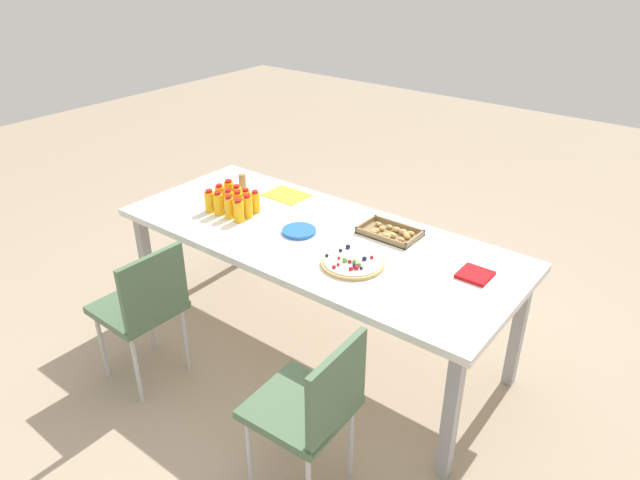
{
  "coord_description": "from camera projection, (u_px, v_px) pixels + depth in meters",
  "views": [
    {
      "loc": [
        1.75,
        -2.22,
        2.22
      ],
      "look_at": [
        0.08,
        -0.07,
        0.78
      ],
      "focal_mm": 32.55,
      "sensor_mm": 36.0,
      "label": 1
    }
  ],
  "objects": [
    {
      "name": "napkin_stack",
      "position": [
        475.0,
        275.0,
        2.79
      ],
      "size": [
        0.15,
        0.15,
        0.02
      ],
      "primitive_type": "cube",
      "color": "red",
      "rests_on": "party_table"
    },
    {
      "name": "juice_bottle_4",
      "position": [
        220.0,
        196.0,
        3.47
      ],
      "size": [
        0.06,
        0.06,
        0.15
      ],
      "color": "#FAAC14",
      "rests_on": "party_table"
    },
    {
      "name": "juice_bottle_7",
      "position": [
        248.0,
        207.0,
        3.34
      ],
      "size": [
        0.06,
        0.06,
        0.14
      ],
      "color": "#FAAE14",
      "rests_on": "party_table"
    },
    {
      "name": "ground_plane",
      "position": [
        316.0,
        344.0,
        3.54
      ],
      "size": [
        12.0,
        12.0,
        0.0
      ],
      "primitive_type": "plane",
      "color": "tan"
    },
    {
      "name": "juice_bottle_10",
      "position": [
        246.0,
        200.0,
        3.44
      ],
      "size": [
        0.06,
        0.06,
        0.13
      ],
      "color": "#F8AC14",
      "rests_on": "party_table"
    },
    {
      "name": "juice_bottle_6",
      "position": [
        238.0,
        203.0,
        3.39
      ],
      "size": [
        0.06,
        0.06,
        0.14
      ],
      "color": "#F8AF14",
      "rests_on": "party_table"
    },
    {
      "name": "paper_folder",
      "position": [
        287.0,
        195.0,
        3.65
      ],
      "size": [
        0.26,
        0.2,
        0.01
      ],
      "primitive_type": "cube",
      "rotation": [
        0.0,
        0.0,
        -0.01
      ],
      "color": "yellow",
      "rests_on": "party_table"
    },
    {
      "name": "plate_stack",
      "position": [
        299.0,
        231.0,
        3.19
      ],
      "size": [
        0.19,
        0.19,
        0.02
      ],
      "color": "blue",
      "rests_on": "party_table"
    },
    {
      "name": "fruit_pizza",
      "position": [
        353.0,
        262.0,
        2.88
      ],
      "size": [
        0.32,
        0.32,
        0.05
      ],
      "color": "tan",
      "rests_on": "party_table"
    },
    {
      "name": "juice_bottle_5",
      "position": [
        229.0,
        200.0,
        3.43
      ],
      "size": [
        0.06,
        0.06,
        0.13
      ],
      "color": "#F8AF14",
      "rests_on": "party_table"
    },
    {
      "name": "juice_bottle_0",
      "position": [
        210.0,
        201.0,
        3.41
      ],
      "size": [
        0.06,
        0.06,
        0.14
      ],
      "color": "#F9AF14",
      "rests_on": "party_table"
    },
    {
      "name": "juice_bottle_11",
      "position": [
        256.0,
        202.0,
        3.4
      ],
      "size": [
        0.05,
        0.05,
        0.14
      ],
      "color": "#F9AE14",
      "rests_on": "party_table"
    },
    {
      "name": "snack_tray",
      "position": [
        391.0,
        233.0,
        3.17
      ],
      "size": [
        0.32,
        0.21,
        0.04
      ],
      "color": "olive",
      "rests_on": "party_table"
    },
    {
      "name": "juice_bottle_1",
      "position": [
        218.0,
        204.0,
        3.37
      ],
      "size": [
        0.06,
        0.06,
        0.14
      ],
      "color": "#F9AF14",
      "rests_on": "party_table"
    },
    {
      "name": "chair_near_right",
      "position": [
        313.0,
        405.0,
        2.39
      ],
      "size": [
        0.42,
        0.42,
        0.83
      ],
      "rotation": [
        0.0,
        0.0,
        1.61
      ],
      "color": "#4C6B4C",
      "rests_on": "ground_plane"
    },
    {
      "name": "chair_near_left",
      "position": [
        144.0,
        304.0,
        3.04
      ],
      "size": [
        0.41,
        0.41,
        0.83
      ],
      "rotation": [
        0.0,
        0.0,
        1.55
      ],
      "color": "#4C6B4C",
      "rests_on": "ground_plane"
    },
    {
      "name": "juice_bottle_2",
      "position": [
        229.0,
        207.0,
        3.34
      ],
      "size": [
        0.05,
        0.05,
        0.14
      ],
      "color": "#FAAF14",
      "rests_on": "party_table"
    },
    {
      "name": "party_table",
      "position": [
        316.0,
        244.0,
        3.21
      ],
      "size": [
        2.27,
        0.94,
        0.76
      ],
      "color": "white",
      "rests_on": "ground_plane"
    },
    {
      "name": "juice_bottle_3",
      "position": [
        239.0,
        211.0,
        3.29
      ],
      "size": [
        0.06,
        0.06,
        0.14
      ],
      "color": "#F9AB14",
      "rests_on": "party_table"
    },
    {
      "name": "juice_bottle_9",
      "position": [
        238.0,
        196.0,
        3.48
      ],
      "size": [
        0.06,
        0.06,
        0.14
      ],
      "color": "#F9AF14",
      "rests_on": "party_table"
    },
    {
      "name": "cardboard_tube",
      "position": [
        243.0,
        186.0,
        3.59
      ],
      "size": [
        0.04,
        0.04,
        0.15
      ],
      "primitive_type": "cylinder",
      "color": "#9E7A56",
      "rests_on": "party_table"
    },
    {
      "name": "juice_bottle_8",
      "position": [
        229.0,
        192.0,
        3.52
      ],
      "size": [
        0.06,
        0.06,
        0.15
      ],
      "color": "#FAAC14",
      "rests_on": "party_table"
    }
  ]
}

